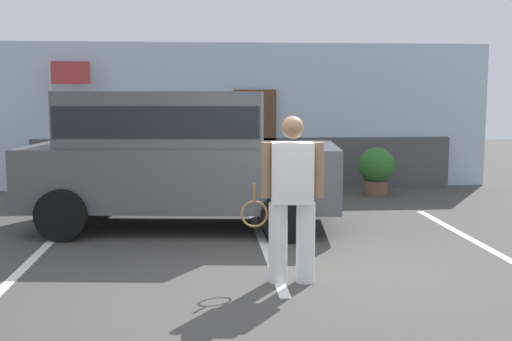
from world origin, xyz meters
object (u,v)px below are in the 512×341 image
(tennis_player_man, at_px, (292,197))
(flag_pole, at_px, (61,100))
(parked_suv, at_px, (176,152))
(potted_plant_by_porch, at_px, (376,168))

(tennis_player_man, height_order, flag_pole, flag_pole)
(parked_suv, relative_size, tennis_player_man, 2.68)
(parked_suv, bearing_deg, flag_pole, 131.12)
(parked_suv, bearing_deg, tennis_player_man, -59.32)
(potted_plant_by_porch, height_order, flag_pole, flag_pole)
(flag_pole, bearing_deg, potted_plant_by_porch, -6.58)
(parked_suv, relative_size, flag_pole, 1.77)
(parked_suv, distance_m, flag_pole, 4.30)
(tennis_player_man, bearing_deg, parked_suv, -60.96)
(tennis_player_man, xyz_separation_m, flag_pole, (-3.76, 6.44, 0.97))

